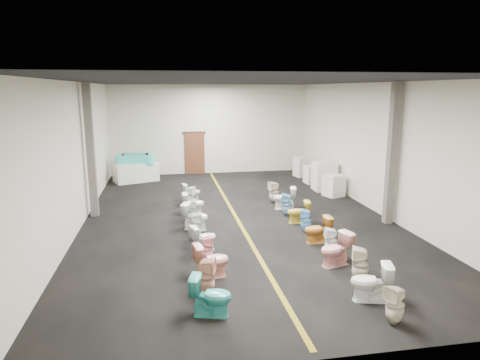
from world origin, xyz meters
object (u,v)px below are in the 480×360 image
(toilet_left_7, at_px, (191,211))
(toilet_right_1, at_px, (371,282))
(appliance_crate_d, at_px, (302,167))
(toilet_left_10, at_px, (191,192))
(toilet_right_2, at_px, (360,264))
(toilet_right_7, at_px, (298,212))
(appliance_crate_a, at_px, (334,185))
(toilet_left_9, at_px, (190,197))
(appliance_crate_c, at_px, (313,175))
(toilet_right_5, at_px, (318,230))
(toilet_right_6, at_px, (306,221))
(toilet_left_0, at_px, (211,296))
(bathtub, at_px, (135,159))
(toilet_left_2, at_px, (211,260))
(toilet_left_1, at_px, (206,276))
(toilet_right_4, at_px, (331,241))
(toilet_left_6, at_px, (195,217))
(toilet_right_8, at_px, (287,205))
(toilet_left_4, at_px, (203,238))
(display_table, at_px, (136,172))
(toilet_left_5, at_px, (195,226))
(toilet_left_3, at_px, (207,249))
(toilet_left_8, at_px, (193,204))
(appliance_crate_b, at_px, (324,176))
(toilet_right_10, at_px, (274,192))
(toilet_right_9, at_px, (284,198))
(toilet_right_0, at_px, (395,305))
(toilet_right_3, at_px, (336,249))

(toilet_left_7, relative_size, toilet_right_1, 0.89)
(appliance_crate_d, distance_m, toilet_left_10, 6.99)
(toilet_right_2, bearing_deg, toilet_right_7, -158.53)
(appliance_crate_a, bearing_deg, toilet_left_9, -173.19)
(appliance_crate_c, xyz_separation_m, toilet_right_5, (-2.54, -7.54, -0.02))
(toilet_left_10, bearing_deg, toilet_right_6, -155.94)
(toilet_left_0, bearing_deg, toilet_right_1, -74.37)
(bathtub, xyz_separation_m, toilet_left_2, (2.33, -11.11, -0.66))
(toilet_left_1, distance_m, toilet_right_4, 3.85)
(toilet_left_0, distance_m, toilet_left_6, 5.22)
(appliance_crate_a, height_order, toilet_right_8, appliance_crate_a)
(toilet_left_7, xyz_separation_m, toilet_left_9, (0.06, 1.71, 0.03))
(appliance_crate_a, xyz_separation_m, toilet_right_7, (-2.51, -3.19, -0.07))
(appliance_crate_a, xyz_separation_m, toilet_left_4, (-5.78, -5.10, -0.08))
(display_table, xyz_separation_m, toilet_left_9, (2.21, -5.02, -0.04))
(toilet_left_2, height_order, toilet_left_5, toilet_left_2)
(toilet_right_5, bearing_deg, toilet_left_3, -76.87)
(toilet_left_3, relative_size, toilet_left_6, 0.83)
(toilet_left_8, relative_size, toilet_right_2, 0.95)
(toilet_left_0, height_order, toilet_left_7, toilet_left_0)
(toilet_right_1, height_order, toilet_right_5, toilet_right_1)
(appliance_crate_b, relative_size, toilet_left_8, 1.59)
(toilet_left_7, xyz_separation_m, toilet_right_10, (3.28, 1.82, 0.05))
(toilet_right_5, bearing_deg, toilet_left_7, -129.06)
(appliance_crate_c, bearing_deg, toilet_right_7, -113.90)
(toilet_left_4, relative_size, toilet_right_9, 0.87)
(bathtub, xyz_separation_m, appliance_crate_a, (8.08, -4.32, -0.63))
(display_table, bearing_deg, toilet_left_5, -75.78)
(toilet_right_0, bearing_deg, toilet_right_5, 155.04)
(toilet_left_3, distance_m, toilet_right_10, 6.13)
(toilet_left_1, bearing_deg, toilet_right_3, -55.95)
(bathtub, distance_m, toilet_left_5, 8.80)
(appliance_crate_b, relative_size, toilet_left_4, 1.69)
(toilet_left_2, xyz_separation_m, toilet_right_4, (3.26, 0.87, -0.05))
(appliance_crate_c, distance_m, toilet_right_6, 7.05)
(toilet_right_10, bearing_deg, toilet_right_8, -14.57)
(appliance_crate_c, distance_m, toilet_right_8, 5.50)
(appliance_crate_a, distance_m, toilet_left_9, 5.92)
(appliance_crate_a, distance_m, toilet_right_0, 9.74)
(toilet_right_0, bearing_deg, toilet_left_7, -178.37)
(toilet_left_1, relative_size, toilet_right_1, 0.98)
(toilet_left_1, xyz_separation_m, toilet_left_6, (0.09, 4.35, 0.01))
(display_table, xyz_separation_m, toilet_right_1, (5.41, -12.82, -0.02))
(appliance_crate_b, xyz_separation_m, toilet_right_0, (-2.63, -10.46, -0.24))
(toilet_right_7, bearing_deg, bathtub, -137.12)
(toilet_left_1, height_order, toilet_left_10, toilet_left_1)
(toilet_left_6, xyz_separation_m, toilet_right_9, (3.35, 1.75, 0.00))
(toilet_left_5, bearing_deg, appliance_crate_a, -58.71)
(appliance_crate_c, xyz_separation_m, toilet_right_10, (-2.65, -3.07, 0.01))
(toilet_right_4, bearing_deg, toilet_left_10, -144.26)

